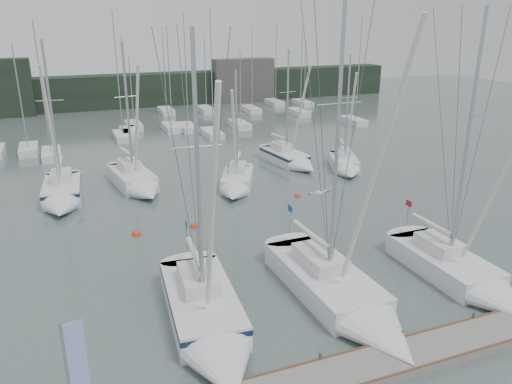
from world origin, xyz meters
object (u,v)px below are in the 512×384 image
(sailboat_mid_a, at_px, (62,196))
(sailboat_mid_c, at_px, (236,185))
(sailboat_mid_b, at_px, (138,184))
(sailboat_mid_e, at_px, (346,166))
(sailboat_near_left, at_px, (210,326))
(buoy_c, at_px, (136,235))
(buoy_a, at_px, (195,227))
(buoy_b, at_px, (298,196))
(sailboat_near_center, at_px, (350,303))
(dock_banner, at_px, (75,371))
(sailboat_near_right, at_px, (469,279))
(sailboat_mid_d, at_px, (292,160))

(sailboat_mid_a, relative_size, sailboat_mid_c, 1.24)
(sailboat_mid_b, distance_m, sailboat_mid_e, 18.72)
(sailboat_near_left, xyz_separation_m, buoy_c, (-1.37, 12.48, -0.62))
(sailboat_near_left, height_order, buoy_a, sailboat_near_left)
(buoy_a, bearing_deg, buoy_b, 17.55)
(sailboat_near_left, xyz_separation_m, sailboat_near_center, (6.79, -0.63, -0.05))
(sailboat_near_center, distance_m, buoy_b, 16.65)
(sailboat_mid_a, relative_size, sailboat_mid_b, 1.03)
(sailboat_mid_c, relative_size, dock_banner, 2.28)
(sailboat_mid_b, height_order, buoy_a, sailboat_mid_b)
(dock_banner, bearing_deg, buoy_c, 66.21)
(dock_banner, bearing_deg, sailboat_mid_b, 67.69)
(sailboat_near_right, relative_size, buoy_b, 30.79)
(sailboat_mid_c, xyz_separation_m, sailboat_mid_d, (7.43, 5.07, 0.01))
(sailboat_near_right, xyz_separation_m, sailboat_mid_b, (-13.76, 22.18, 0.07))
(sailboat_near_left, relative_size, sailboat_mid_a, 1.11)
(sailboat_near_center, relative_size, buoy_c, 28.27)
(buoy_b, bearing_deg, sailboat_near_left, -127.62)
(sailboat_mid_b, height_order, sailboat_mid_e, sailboat_mid_b)
(sailboat_near_right, height_order, buoy_b, sailboat_near_right)
(sailboat_mid_b, relative_size, buoy_a, 20.99)
(sailboat_mid_b, height_order, buoy_c, sailboat_mid_b)
(sailboat_mid_e, xyz_separation_m, buoy_b, (-7.03, -4.40, -0.53))
(sailboat_mid_b, xyz_separation_m, buoy_b, (11.62, -6.05, -0.62))
(sailboat_mid_b, distance_m, sailboat_mid_d, 15.00)
(sailboat_near_left, xyz_separation_m, sailboat_mid_e, (18.78, 19.65, -0.09))
(sailboat_mid_a, height_order, buoy_a, sailboat_mid_a)
(sailboat_mid_c, relative_size, sailboat_mid_e, 0.93)
(sailboat_near_center, xyz_separation_m, sailboat_near_right, (7.11, -0.26, -0.02))
(sailboat_mid_a, relative_size, dock_banner, 2.83)
(sailboat_mid_a, bearing_deg, sailboat_near_left, -70.34)
(sailboat_near_left, distance_m, sailboat_mid_e, 27.18)
(buoy_b, bearing_deg, sailboat_mid_a, 164.02)
(sailboat_near_center, distance_m, sailboat_mid_c, 18.81)
(sailboat_near_center, distance_m, sailboat_mid_b, 22.92)
(sailboat_mid_d, bearing_deg, sailboat_near_right, -100.17)
(sailboat_mid_a, height_order, sailboat_mid_c, sailboat_mid_a)
(sailboat_mid_a, distance_m, buoy_b, 18.21)
(sailboat_near_right, distance_m, sailboat_mid_e, 21.11)
(sailboat_near_left, distance_m, buoy_c, 12.57)
(sailboat_near_center, bearing_deg, sailboat_mid_e, 58.22)
(buoy_b, bearing_deg, buoy_c, -168.10)
(sailboat_near_center, height_order, buoy_b, sailboat_near_center)
(sailboat_mid_d, xyz_separation_m, dock_banner, (-20.59, -27.52, 2.52))
(sailboat_mid_a, xyz_separation_m, sailboat_mid_c, (13.33, -2.10, -0.10))
(sailboat_mid_c, height_order, dock_banner, sailboat_mid_c)
(sailboat_near_left, height_order, buoy_b, sailboat_near_left)
(sailboat_mid_a, distance_m, dock_banner, 24.67)
(sailboat_mid_b, height_order, dock_banner, sailboat_mid_b)
(sailboat_near_left, bearing_deg, sailboat_mid_a, 110.39)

